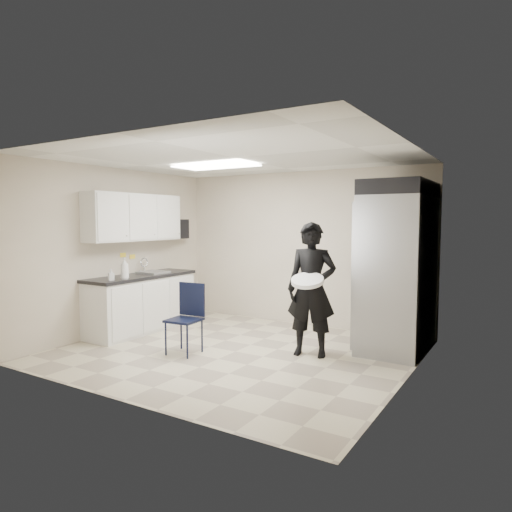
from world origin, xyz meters
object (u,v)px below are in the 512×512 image
Objects in this scene: lower_counter at (142,304)px; man_tuxedo at (311,289)px; folding_chair at (184,320)px; commercial_fridge at (398,274)px.

lower_counter is 2.94m from man_tuxedo.
man_tuxedo is (1.47, 0.82, 0.43)m from folding_chair.
man_tuxedo is at bearing 24.24° from folding_chair.
lower_counter is 3.98m from commercial_fridge.
man_tuxedo is (2.89, 0.19, 0.45)m from lower_counter.
folding_chair is (1.42, -0.63, 0.02)m from lower_counter.
commercial_fridge is at bearing 32.69° from man_tuxedo.
folding_chair reaches higher than lower_counter.
man_tuxedo reaches higher than lower_counter.
lower_counter is at bearing 151.10° from folding_chair.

